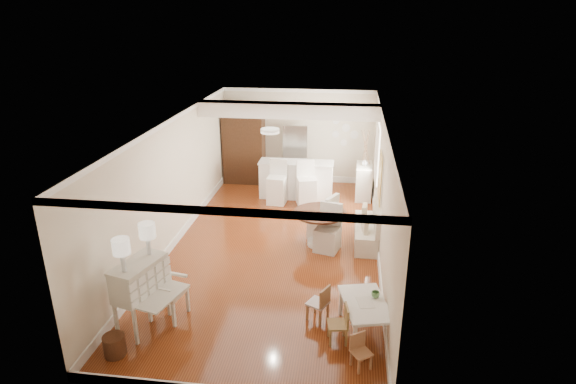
% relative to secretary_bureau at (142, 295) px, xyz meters
% --- Properties ---
extents(room, '(9.00, 9.04, 2.82)m').
position_rel_secretary_bureau_xyz_m(room, '(1.74, 3.44, 1.38)').
color(room, brown).
rests_on(room, ground).
extents(secretary_bureau, '(1.16, 1.17, 1.20)m').
position_rel_secretary_bureau_xyz_m(secretary_bureau, '(0.00, 0.00, 0.00)').
color(secretary_bureau, beige).
rests_on(secretary_bureau, ground).
extents(gustavian_armchair, '(0.69, 0.69, 1.03)m').
position_rel_secretary_bureau_xyz_m(gustavian_armchair, '(0.31, 0.32, -0.09)').
color(gustavian_armchair, silver).
rests_on(gustavian_armchair, ground).
extents(wicker_basket, '(0.42, 0.42, 0.33)m').
position_rel_secretary_bureau_xyz_m(wicker_basket, '(-0.16, -0.74, -0.43)').
color(wicker_basket, '#4F2B18').
rests_on(wicker_basket, ground).
extents(kids_table, '(0.91, 1.24, 0.56)m').
position_rel_secretary_bureau_xyz_m(kids_table, '(3.60, 0.33, -0.32)').
color(kids_table, silver).
rests_on(kids_table, ground).
extents(kids_chair_a, '(0.36, 0.36, 0.65)m').
position_rel_secretary_bureau_xyz_m(kids_chair_a, '(3.18, 0.03, -0.28)').
color(kids_chair_a, olive).
rests_on(kids_chair_a, ground).
extents(kids_chair_b, '(0.43, 0.43, 0.66)m').
position_rel_secretary_bureau_xyz_m(kids_chair_b, '(2.83, 0.57, -0.27)').
color(kids_chair_b, '#986A45').
rests_on(kids_chair_b, ground).
extents(kids_chair_c, '(0.36, 0.36, 0.54)m').
position_rel_secretary_bureau_xyz_m(kids_chair_c, '(3.54, -0.53, -0.33)').
color(kids_chair_c, '#AD734E').
rests_on(kids_chair_c, ground).
extents(banquette, '(0.52, 1.60, 0.98)m').
position_rel_secretary_bureau_xyz_m(banquette, '(3.69, 3.62, -0.11)').
color(banquette, silver).
rests_on(banquette, ground).
extents(dining_table, '(1.40, 1.40, 0.80)m').
position_rel_secretary_bureau_xyz_m(dining_table, '(2.66, 3.34, -0.20)').
color(dining_table, '#4D2818').
rests_on(dining_table, ground).
extents(slip_chair_near, '(0.61, 0.63, 1.04)m').
position_rel_secretary_bureau_xyz_m(slip_chair_near, '(2.85, 3.13, -0.08)').
color(slip_chair_near, silver).
rests_on(slip_chair_near, ground).
extents(slip_chair_far, '(0.71, 0.70, 1.08)m').
position_rel_secretary_bureau_xyz_m(slip_chair_far, '(2.70, 3.69, -0.06)').
color(slip_chair_far, white).
rests_on(slip_chair_far, ground).
extents(breakfast_counter, '(2.05, 0.65, 1.03)m').
position_rel_secretary_bureau_xyz_m(breakfast_counter, '(1.80, 6.22, -0.09)').
color(breakfast_counter, white).
rests_on(breakfast_counter, ground).
extents(bar_stool_left, '(0.52, 0.52, 1.20)m').
position_rel_secretary_bureau_xyz_m(bar_stool_left, '(1.34, 5.68, -0.00)').
color(bar_stool_left, white).
rests_on(bar_stool_left, ground).
extents(bar_stool_right, '(0.60, 0.60, 1.21)m').
position_rel_secretary_bureau_xyz_m(bar_stool_right, '(2.14, 5.66, 0.00)').
color(bar_stool_right, white).
rests_on(bar_stool_right, ground).
extents(pantry_cabinet, '(1.20, 0.60, 2.30)m').
position_rel_secretary_bureau_xyz_m(pantry_cabinet, '(0.10, 7.30, 0.55)').
color(pantry_cabinet, '#381E11').
rests_on(pantry_cabinet, ground).
extents(fridge, '(0.75, 0.65, 1.80)m').
position_rel_secretary_bureau_xyz_m(fridge, '(2.00, 7.27, 0.30)').
color(fridge, silver).
rests_on(fridge, ground).
extents(sideboard, '(0.45, 0.98, 0.93)m').
position_rel_secretary_bureau_xyz_m(sideboard, '(3.67, 6.46, -0.14)').
color(sideboard, beige).
rests_on(sideboard, ground).
extents(pencil_cup, '(0.17, 0.17, 0.10)m').
position_rel_secretary_bureau_xyz_m(pencil_cup, '(3.76, 0.50, 0.01)').
color(pencil_cup, '#5B8F53').
rests_on(pencil_cup, kids_table).
extents(branch_vase, '(0.22, 0.22, 0.18)m').
position_rel_secretary_bureau_xyz_m(branch_vase, '(3.66, 6.47, 0.42)').
color(branch_vase, white).
rests_on(branch_vase, sideboard).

